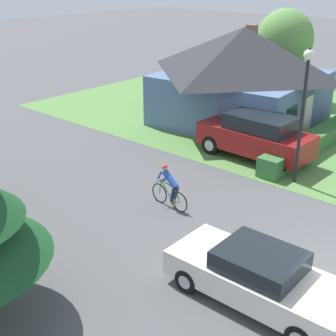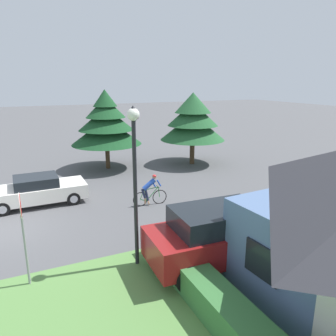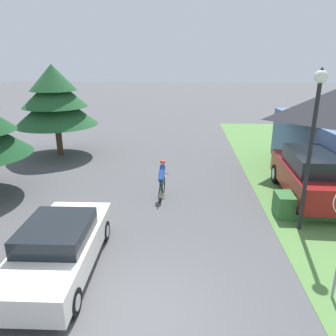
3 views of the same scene
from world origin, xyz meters
name	(u,v)px [view 3 (image 3 of 3)]	position (x,y,z in m)	size (l,w,h in m)	color
ground_plane	(144,316)	(0.00, 0.00, 0.00)	(140.00, 140.00, 0.00)	#515154
sedan_left_lane	(58,248)	(-2.41, 1.52, 0.70)	(1.94, 4.57, 1.41)	silver
cyclist	(162,181)	(-0.03, 6.43, 0.72)	(0.44, 1.70, 1.52)	black
parked_suv_right	(311,175)	(5.84, 6.58, 1.03)	(2.25, 5.02, 1.99)	maroon
street_lamp	(314,124)	(4.68, 4.09, 3.53)	(0.38, 0.38, 5.15)	black
conifer_tall_far	(55,100)	(-6.35, 12.25, 3.17)	(4.55, 4.55, 5.05)	#4C3823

